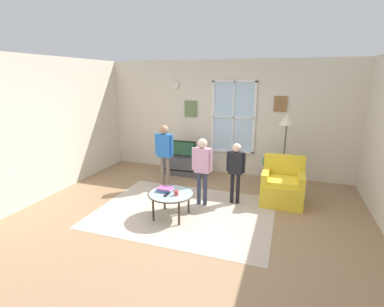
% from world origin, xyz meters
% --- Properties ---
extents(ground_plane, '(6.57, 5.81, 0.02)m').
position_xyz_m(ground_plane, '(0.00, 0.00, -0.01)').
color(ground_plane, '#9E7A56').
extents(back_wall, '(5.97, 0.17, 2.73)m').
position_xyz_m(back_wall, '(0.00, 2.66, 1.37)').
color(back_wall, beige).
rests_on(back_wall, ground_plane).
extents(side_wall_left, '(0.12, 5.21, 2.73)m').
position_xyz_m(side_wall_left, '(-3.05, 0.00, 1.36)').
color(side_wall_left, beige).
rests_on(side_wall_left, ground_plane).
extents(area_rug, '(3.07, 2.31, 0.01)m').
position_xyz_m(area_rug, '(-0.15, 0.19, 0.00)').
color(area_rug, '#C6B29E').
rests_on(area_rug, ground_plane).
extents(tv_stand, '(1.04, 0.43, 0.44)m').
position_xyz_m(tv_stand, '(-0.87, 2.11, 0.22)').
color(tv_stand, '#4C4C51').
rests_on(tv_stand, ground_plane).
extents(television, '(0.60, 0.08, 0.40)m').
position_xyz_m(television, '(-0.87, 2.10, 0.65)').
color(television, '#4C4C4C').
rests_on(television, tv_stand).
extents(armchair, '(0.76, 0.74, 0.87)m').
position_xyz_m(armchair, '(1.47, 1.17, 0.33)').
color(armchair, yellow).
rests_on(armchair, ground_plane).
extents(coffee_table, '(0.79, 0.79, 0.44)m').
position_xyz_m(coffee_table, '(-0.30, -0.07, 0.41)').
color(coffee_table, '#99B2B7').
rests_on(coffee_table, ground_plane).
extents(book_stack, '(0.28, 0.19, 0.07)m').
position_xyz_m(book_stack, '(-0.43, -0.02, 0.47)').
color(book_stack, '#348EC7').
rests_on(book_stack, coffee_table).
extents(cup, '(0.07, 0.07, 0.09)m').
position_xyz_m(cup, '(-0.18, -0.13, 0.48)').
color(cup, '#BF3F3F').
rests_on(cup, coffee_table).
extents(remote_near_books, '(0.05, 0.14, 0.02)m').
position_xyz_m(remote_near_books, '(-0.33, -0.18, 0.45)').
color(remote_near_books, black).
rests_on(remote_near_books, coffee_table).
extents(person_blue_shirt, '(0.41, 0.19, 1.37)m').
position_xyz_m(person_blue_shirt, '(-0.96, 1.16, 0.86)').
color(person_blue_shirt, '#726656').
rests_on(person_blue_shirt, ground_plane).
extents(person_pink_shirt, '(0.38, 0.17, 1.27)m').
position_xyz_m(person_pink_shirt, '(0.05, 0.56, 0.80)').
color(person_pink_shirt, '#333851').
rests_on(person_pink_shirt, ground_plane).
extents(person_black_shirt, '(0.35, 0.16, 1.17)m').
position_xyz_m(person_black_shirt, '(0.62, 0.84, 0.73)').
color(person_black_shirt, black).
rests_on(person_black_shirt, ground_plane).
extents(potted_plant_by_window, '(0.34, 0.34, 0.70)m').
position_xyz_m(potted_plant_by_window, '(1.16, 2.07, 0.38)').
color(potted_plant_by_window, '#4C565B').
rests_on(potted_plant_by_window, ground_plane).
extents(floor_lamp, '(0.32, 0.32, 1.60)m').
position_xyz_m(floor_lamp, '(1.44, 1.94, 1.33)').
color(floor_lamp, black).
rests_on(floor_lamp, ground_plane).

